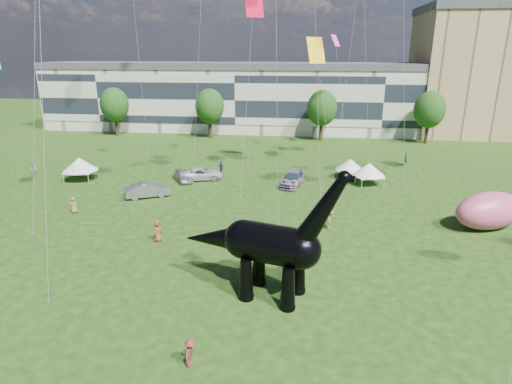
# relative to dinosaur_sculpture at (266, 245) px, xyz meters

# --- Properties ---
(ground) EXTENTS (220.00, 220.00, 0.00)m
(ground) POSITION_rel_dinosaur_sculpture_xyz_m (-3.61, -1.71, -3.54)
(ground) COLOR #16330C
(ground) RESTS_ON ground
(terrace_row) EXTENTS (78.00, 11.00, 12.00)m
(terrace_row) POSITION_rel_dinosaur_sculpture_xyz_m (-11.61, 60.29, 2.46)
(terrace_row) COLOR beige
(terrace_row) RESTS_ON ground
(apartment_block) EXTENTS (28.00, 18.00, 22.00)m
(apartment_block) POSITION_rel_dinosaur_sculpture_xyz_m (36.39, 63.29, 7.46)
(apartment_block) COLOR tan
(apartment_block) RESTS_ON ground
(tree_far_left) EXTENTS (5.20, 5.20, 9.44)m
(tree_far_left) POSITION_rel_dinosaur_sculpture_xyz_m (-33.61, 51.29, 2.75)
(tree_far_left) COLOR #382314
(tree_far_left) RESTS_ON ground
(tree_mid_left) EXTENTS (5.20, 5.20, 9.44)m
(tree_mid_left) POSITION_rel_dinosaur_sculpture_xyz_m (-15.61, 51.29, 2.75)
(tree_mid_left) COLOR #382314
(tree_mid_left) RESTS_ON ground
(tree_mid_right) EXTENTS (5.20, 5.20, 9.44)m
(tree_mid_right) POSITION_rel_dinosaur_sculpture_xyz_m (4.39, 51.29, 2.75)
(tree_mid_right) COLOR #382314
(tree_mid_right) RESTS_ON ground
(tree_far_right) EXTENTS (5.20, 5.20, 9.44)m
(tree_far_right) POSITION_rel_dinosaur_sculpture_xyz_m (22.39, 51.29, 2.75)
(tree_far_right) COLOR #382314
(tree_far_right) RESTS_ON ground
(dinosaur_sculpture) EXTENTS (11.43, 4.84, 9.38)m
(dinosaur_sculpture) POSITION_rel_dinosaur_sculpture_xyz_m (0.00, 0.00, 0.00)
(dinosaur_sculpture) COLOR black
(dinosaur_sculpture) RESTS_ON ground
(car_silver) EXTENTS (3.67, 4.47, 1.43)m
(car_silver) POSITION_rel_dinosaur_sculpture_xyz_m (-12.83, 24.32, -2.83)
(car_silver) COLOR silver
(car_silver) RESTS_ON ground
(car_grey) EXTENTS (5.07, 3.70, 1.59)m
(car_grey) POSITION_rel_dinosaur_sculpture_xyz_m (-14.95, 17.93, -2.75)
(car_grey) COLOR gray
(car_grey) RESTS_ON ground
(car_white) EXTENTS (5.76, 3.74, 1.47)m
(car_white) POSITION_rel_dinosaur_sculpture_xyz_m (-10.70, 25.23, -2.81)
(car_white) COLOR silver
(car_white) RESTS_ON ground
(car_dark) EXTENTS (3.41, 5.91, 1.61)m
(car_dark) POSITION_rel_dinosaur_sculpture_xyz_m (0.72, 24.39, -2.74)
(car_dark) COLOR #595960
(car_dark) RESTS_ON ground
(gazebo_near) EXTENTS (3.87, 3.87, 2.48)m
(gazebo_near) POSITION_rel_dinosaur_sculpture_xyz_m (7.65, 28.23, -1.80)
(gazebo_near) COLOR silver
(gazebo_near) RESTS_ON ground
(gazebo_far) EXTENTS (4.77, 4.77, 2.65)m
(gazebo_far) POSITION_rel_dinosaur_sculpture_xyz_m (9.66, 25.79, -1.68)
(gazebo_far) COLOR white
(gazebo_far) RESTS_ON ground
(gazebo_left) EXTENTS (4.52, 4.52, 2.88)m
(gazebo_left) POSITION_rel_dinosaur_sculpture_xyz_m (-25.49, 23.05, -1.52)
(gazebo_left) COLOR silver
(gazebo_left) RESTS_ON ground
(inflatable_pink) EXTENTS (7.65, 5.93, 3.42)m
(inflatable_pink) POSITION_rel_dinosaur_sculpture_xyz_m (18.81, 13.48, -1.83)
(inflatable_pink) COLOR #CC4F76
(inflatable_pink) RESTS_ON ground
(visitors) EXTENTS (49.43, 43.97, 1.86)m
(visitors) POSITION_rel_dinosaur_sculpture_xyz_m (-7.35, 13.51, -2.67)
(visitors) COLOR #235C80
(visitors) RESTS_ON ground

